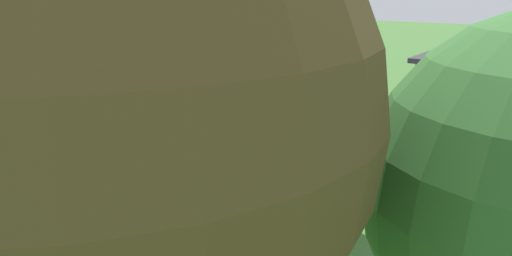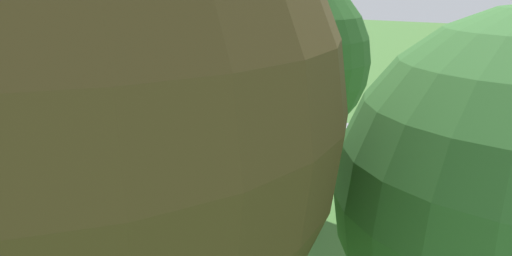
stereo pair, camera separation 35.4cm
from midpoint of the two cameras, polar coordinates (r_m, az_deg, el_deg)
The scene contains 13 objects.
ground_plane at distance 17.59m, azimuth -0.09°, elevation -2.30°, with size 120.00×120.00×0.00m, color #3D6B2D.
path_paving at distance 19.65m, azimuth 3.96°, elevation -0.33°, with size 27.91×4.40×0.01m, color gray.
bench_0 at distance 21.25m, azimuth -16.15°, elevation 1.63°, with size 1.73×0.76×0.89m.
bench_1 at distance 19.64m, azimuth -10.29°, elevation 0.85°, with size 1.71×0.65×0.89m.
bench_2 at distance 18.11m, azimuth -3.76°, elevation -0.23°, with size 1.69×0.53×0.89m.
bench_3 at distance 16.71m, azimuth 3.54°, elevation -1.64°, with size 1.69×0.53×0.89m.
bench_4 at distance 15.48m, azimuth 11.75°, elevation -3.44°, with size 1.71×0.65×0.89m.
bench_5 at distance 14.47m, azimuth 20.93°, elevation -5.62°, with size 1.73×0.76×0.89m.
person_seated at distance 14.54m, azimuth 22.10°, elevation -4.94°, with size 0.39×0.56×1.20m.
tree_0 at distance 3.99m, azimuth -19.06°, elevation 1.68°, with size 4.15×4.15×6.74m.
tree_3 at distance 11.61m, azimuth 3.00°, elevation 7.81°, with size 3.83×3.83×5.82m.
lamp_post at distance 19.81m, azimuth -3.84°, elevation 7.60°, with size 0.32×0.32×3.74m.
kiosk at distance 22.15m, azimuth 21.59°, elevation 4.09°, with size 3.62×3.03×2.66m.
Camera 1 is at (9.02, -14.03, 5.59)m, focal length 35.43 mm.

